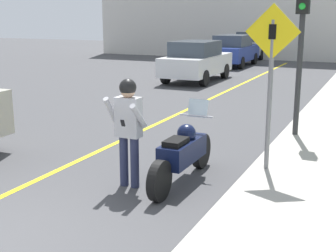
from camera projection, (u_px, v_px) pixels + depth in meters
name	position (u px, v px, depth m)	size (l,w,h in m)	color
road_center_line	(141.00, 131.00, 11.27)	(0.12, 36.00, 0.01)	yellow
motorcycle	(183.00, 153.00, 7.73)	(0.62, 2.38, 1.30)	black
person_biker	(128.00, 121.00, 7.41)	(0.59, 0.48, 1.77)	#282D4C
crossing_sign	(271.00, 72.00, 7.74)	(0.91, 0.08, 2.78)	slate
traffic_light	(302.00, 26.00, 9.87)	(0.26, 0.30, 3.37)	#2D2D30
parked_car_white	(196.00, 61.00, 19.58)	(1.88, 4.20, 1.68)	black
parked_car_blue	(233.00, 50.00, 25.35)	(1.88, 4.20, 1.68)	black
parked_car_silver	(253.00, 45.00, 30.24)	(1.88, 4.20, 1.68)	black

